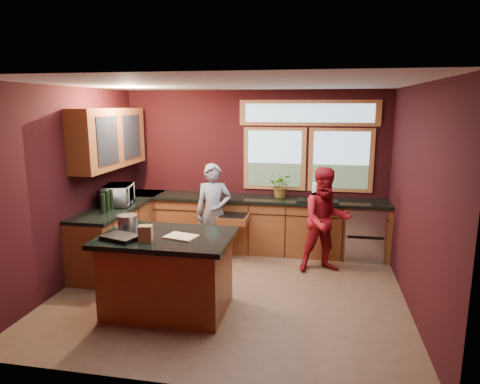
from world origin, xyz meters
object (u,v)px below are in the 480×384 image
(cutting_board, at_px, (181,237))
(stock_pot, at_px, (128,222))
(person_red, at_px, (326,220))
(island, at_px, (168,273))
(person_grey, at_px, (213,212))

(cutting_board, xyz_separation_m, stock_pot, (-0.75, 0.20, 0.08))
(person_red, bearing_deg, island, -156.76)
(island, distance_m, stock_pot, 0.80)
(person_grey, distance_m, stock_pot, 1.82)
(island, xyz_separation_m, person_red, (1.86, 1.63, 0.31))
(stock_pot, bearing_deg, island, -15.26)
(stock_pot, bearing_deg, person_red, 31.57)
(person_grey, bearing_deg, stock_pot, -123.22)
(person_grey, bearing_deg, cutting_board, -99.04)
(island, relative_size, person_red, 0.99)
(person_grey, height_order, cutting_board, person_grey)
(island, height_order, stock_pot, stock_pot)
(island, xyz_separation_m, cutting_board, (0.20, -0.05, 0.48))
(person_red, xyz_separation_m, stock_pot, (-2.41, -1.48, 0.25))
(island, distance_m, person_grey, 1.86)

